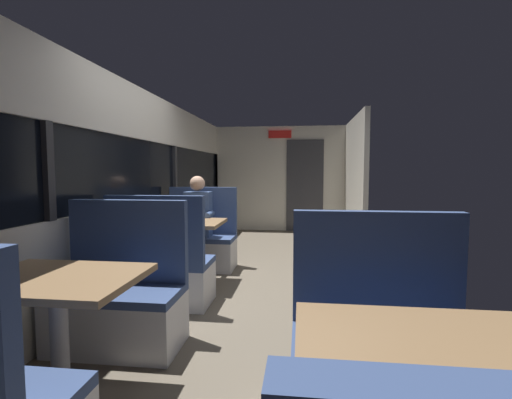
# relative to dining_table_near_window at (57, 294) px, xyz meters

# --- Properties ---
(ground_plane) EXTENTS (3.30, 9.20, 0.02)m
(ground_plane) POSITION_rel_dining_table_near_window_xyz_m (0.89, 2.09, -0.65)
(ground_plane) COLOR #665B4C
(carriage_window_panel_left) EXTENTS (0.09, 8.48, 2.30)m
(carriage_window_panel_left) POSITION_rel_dining_table_near_window_xyz_m (-0.56, 2.09, 0.47)
(carriage_window_panel_left) COLOR beige
(carriage_window_panel_left) RESTS_ON ground_plane
(carriage_end_bulkhead) EXTENTS (2.90, 0.11, 2.30)m
(carriage_end_bulkhead) POSITION_rel_dining_table_near_window_xyz_m (0.95, 6.28, 0.50)
(carriage_end_bulkhead) COLOR beige
(carriage_end_bulkhead) RESTS_ON ground_plane
(carriage_aisle_panel_right) EXTENTS (0.08, 2.40, 2.30)m
(carriage_aisle_panel_right) POSITION_rel_dining_table_near_window_xyz_m (2.34, 5.09, 0.51)
(carriage_aisle_panel_right) COLOR beige
(carriage_aisle_panel_right) RESTS_ON ground_plane
(dining_table_near_window) EXTENTS (0.90, 0.70, 0.74)m
(dining_table_near_window) POSITION_rel_dining_table_near_window_xyz_m (0.00, 0.00, 0.00)
(dining_table_near_window) COLOR #9E9EA3
(dining_table_near_window) RESTS_ON ground_plane
(bench_near_window_facing_entry) EXTENTS (0.95, 0.50, 1.10)m
(bench_near_window_facing_entry) POSITION_rel_dining_table_near_window_xyz_m (0.00, 0.70, -0.31)
(bench_near_window_facing_entry) COLOR silver
(bench_near_window_facing_entry) RESTS_ON ground_plane
(dining_table_mid_window) EXTENTS (0.90, 0.70, 0.74)m
(dining_table_mid_window) POSITION_rel_dining_table_near_window_xyz_m (0.00, 2.26, 0.00)
(dining_table_mid_window) COLOR #9E9EA3
(dining_table_mid_window) RESTS_ON ground_plane
(bench_mid_window_facing_end) EXTENTS (0.95, 0.50, 1.10)m
(bench_mid_window_facing_end) POSITION_rel_dining_table_near_window_xyz_m (0.00, 1.56, -0.31)
(bench_mid_window_facing_end) COLOR silver
(bench_mid_window_facing_end) RESTS_ON ground_plane
(bench_mid_window_facing_entry) EXTENTS (0.95, 0.50, 1.10)m
(bench_mid_window_facing_entry) POSITION_rel_dining_table_near_window_xyz_m (0.00, 2.96, -0.31)
(bench_mid_window_facing_entry) COLOR silver
(bench_mid_window_facing_entry) RESTS_ON ground_plane
(dining_table_front_aisle) EXTENTS (0.90, 0.70, 0.74)m
(dining_table_front_aisle) POSITION_rel_dining_table_near_window_xyz_m (1.79, -0.60, 0.00)
(dining_table_front_aisle) COLOR #9E9EA3
(dining_table_front_aisle) RESTS_ON ground_plane
(bench_front_aisle_facing_entry) EXTENTS (0.95, 0.50, 1.10)m
(bench_front_aisle_facing_entry) POSITION_rel_dining_table_near_window_xyz_m (1.79, 0.10, -0.31)
(bench_front_aisle_facing_entry) COLOR silver
(bench_front_aisle_facing_entry) RESTS_ON ground_plane
(seated_passenger) EXTENTS (0.47, 0.55, 1.26)m
(seated_passenger) POSITION_rel_dining_table_near_window_xyz_m (0.00, 2.89, -0.10)
(seated_passenger) COLOR #26262D
(seated_passenger) RESTS_ON ground_plane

